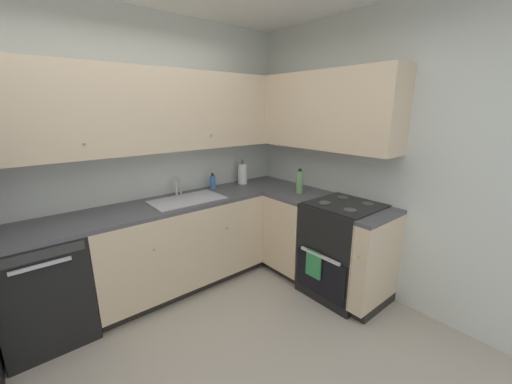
{
  "coord_description": "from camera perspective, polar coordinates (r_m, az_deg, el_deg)",
  "views": [
    {
      "loc": [
        -0.79,
        -1.41,
        1.79
      ],
      "look_at": [
        0.98,
        0.71,
        1.03
      ],
      "focal_mm": 21.38,
      "sensor_mm": 36.0,
      "label": 1
    }
  ],
  "objects": [
    {
      "name": "soap_bottle",
      "position": [
        3.44,
        -8.1,
        1.86
      ],
      "size": [
        0.06,
        0.06,
        0.18
      ],
      "color": "#3F72BF",
      "rests_on": "countertop_back"
    },
    {
      "name": "wall_right",
      "position": [
        3.07,
        22.42,
        5.6
      ],
      "size": [
        0.05,
        3.22,
        2.66
      ],
      "primitive_type": "cube",
      "color": "silver",
      "rests_on": "ground_plane"
    },
    {
      "name": "countertop_right",
      "position": [
        3.16,
        10.94,
        -1.23
      ],
      "size": [
        0.6,
        1.27,
        0.03
      ],
      "color": "#4C4C51",
      "rests_on": "lower_cabinets_right"
    },
    {
      "name": "dishwasher",
      "position": [
        2.99,
        -34.89,
        -14.37
      ],
      "size": [
        0.6,
        0.63,
        0.88
      ],
      "color": "black",
      "rests_on": "ground_plane"
    },
    {
      "name": "lower_cabinets_right",
      "position": [
        3.32,
        10.57,
        -8.74
      ],
      "size": [
        0.62,
        1.27,
        0.88
      ],
      "color": "beige",
      "rests_on": "ground_plane"
    },
    {
      "name": "countertop_back",
      "position": [
        3.07,
        -14.64,
        -1.98
      ],
      "size": [
        2.9,
        0.6,
        0.03
      ],
      "primitive_type": "cube",
      "color": "#4C4C51",
      "rests_on": "lower_cabinets_back"
    },
    {
      "name": "oil_bottle",
      "position": [
        3.26,
        8.15,
        1.93
      ],
      "size": [
        0.07,
        0.07,
        0.26
      ],
      "color": "#729E66",
      "rests_on": "countertop_right"
    },
    {
      "name": "upper_cabinets_right",
      "position": [
        3.26,
        10.93,
        14.7
      ],
      "size": [
        0.32,
        1.79,
        0.74
      ],
      "color": "beige"
    },
    {
      "name": "sink",
      "position": [
        3.09,
        -12.72,
        -2.18
      ],
      "size": [
        0.7,
        0.4,
        0.1
      ],
      "color": "#B7B7BC",
      "rests_on": "countertop_back"
    },
    {
      "name": "oven_range",
      "position": [
        3.14,
        15.83,
        -10.19
      ],
      "size": [
        0.68,
        0.62,
        1.07
      ],
      "color": "black",
      "rests_on": "ground_plane"
    },
    {
      "name": "upper_cabinets_back",
      "position": [
        3.0,
        -19.81,
        14.06
      ],
      "size": [
        2.58,
        0.34,
        0.74
      ],
      "color": "beige"
    },
    {
      "name": "lower_cabinets_back",
      "position": [
        3.23,
        -14.07,
        -9.67
      ],
      "size": [
        1.7,
        0.62,
        0.88
      ],
      "color": "beige",
      "rests_on": "ground_plane"
    },
    {
      "name": "paper_towel_roll",
      "position": [
        3.63,
        -2.55,
        3.44
      ],
      "size": [
        0.11,
        0.11,
        0.3
      ],
      "color": "white",
      "rests_on": "countertop_back"
    },
    {
      "name": "wall_back",
      "position": [
        3.13,
        -24.83,
        5.51
      ],
      "size": [
        3.85,
        0.05,
        2.66
      ],
      "primitive_type": "cube",
      "color": "silver",
      "rests_on": "ground_plane"
    },
    {
      "name": "faucet",
      "position": [
        3.23,
        -14.48,
        1.35
      ],
      "size": [
        0.07,
        0.16,
        0.19
      ],
      "color": "silver",
      "rests_on": "countertop_back"
    }
  ]
}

